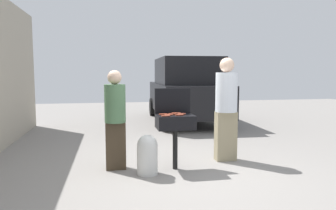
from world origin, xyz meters
TOP-DOWN VIEW (x-y plane):
  - ground_plane at (0.00, 0.00)m, footprint 24.00×24.00m
  - bbq_grill at (-0.11, 0.15)m, footprint 0.60×0.44m
  - grill_lid_open at (-0.11, 0.37)m, footprint 0.60×0.05m
  - hot_dog_0 at (-0.16, 0.19)m, footprint 0.13×0.03m
  - hot_dog_1 at (-0.06, 0.25)m, footprint 0.13×0.03m
  - hot_dog_2 at (-0.06, 0.05)m, footprint 0.13×0.04m
  - hot_dog_3 at (-0.08, 0.28)m, footprint 0.13×0.03m
  - hot_dog_4 at (-0.23, 0.10)m, footprint 0.13×0.04m
  - hot_dog_5 at (-0.30, -0.01)m, footprint 0.13×0.03m
  - hot_dog_6 at (-0.30, 0.17)m, footprint 0.13×0.03m
  - hot_dog_7 at (-0.01, 0.16)m, footprint 0.13×0.04m
  - propane_tank at (-0.59, -0.03)m, footprint 0.32×0.32m
  - person_left at (-1.06, 0.33)m, footprint 0.34×0.34m
  - person_right at (0.88, 0.49)m, footprint 0.38×0.38m
  - parked_minivan at (1.28, 5.00)m, footprint 2.17×4.47m

SIDE VIEW (x-z plane):
  - ground_plane at x=0.00m, z-range 0.00..0.00m
  - propane_tank at x=-0.59m, z-range 0.01..0.63m
  - bbq_grill at x=-0.11m, z-range 0.30..1.19m
  - person_left at x=-1.06m, z-range 0.07..1.67m
  - hot_dog_0 at x=-0.16m, z-range 0.89..0.91m
  - hot_dog_1 at x=-0.06m, z-range 0.89..0.91m
  - hot_dog_2 at x=-0.06m, z-range 0.89..0.91m
  - hot_dog_3 at x=-0.08m, z-range 0.89..0.91m
  - hot_dog_4 at x=-0.23m, z-range 0.89..0.91m
  - hot_dog_5 at x=-0.30m, z-range 0.89..0.91m
  - hot_dog_6 at x=-0.30m, z-range 0.89..0.91m
  - hot_dog_7 at x=-0.01m, z-range 0.89..0.91m
  - person_right at x=0.88m, z-range 0.08..1.90m
  - parked_minivan at x=1.28m, z-range 0.02..2.04m
  - grill_lid_open at x=-0.11m, z-range 0.89..1.31m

